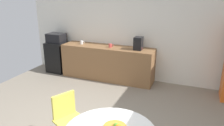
{
  "coord_description": "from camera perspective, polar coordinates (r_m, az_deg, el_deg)",
  "views": [
    {
      "loc": [
        1.65,
        -2.5,
        2.31
      ],
      "look_at": [
        0.13,
        1.29,
        0.95
      ],
      "focal_mm": 35.09,
      "sensor_mm": 36.0,
      "label": 1
    }
  ],
  "objects": [
    {
      "name": "wall_back",
      "position": [
        5.83,
        5.13,
        8.39
      ],
      "size": [
        6.0,
        0.1,
        2.6
      ],
      "primitive_type": "cube",
      "color": "white",
      "rests_on": "ground_plane"
    },
    {
      "name": "counter_block",
      "position": [
        5.9,
        -1.22,
        0.06
      ],
      "size": [
        2.49,
        0.6,
        0.9
      ],
      "primitive_type": "cube",
      "color": "brown",
      "rests_on": "ground_plane"
    },
    {
      "name": "mini_fridge",
      "position": [
        6.66,
        -13.96,
        1.57
      ],
      "size": [
        0.54,
        0.54,
        0.88
      ],
      "primitive_type": "cube",
      "color": "black",
      "rests_on": "ground_plane"
    },
    {
      "name": "microwave",
      "position": [
        6.53,
        -14.35,
        6.35
      ],
      "size": [
        0.48,
        0.38,
        0.26
      ],
      "primitive_type": "cube",
      "color": "black",
      "rests_on": "mini_fridge"
    },
    {
      "name": "chair_yellow",
      "position": [
        3.48,
        -11.54,
        -12.86
      ],
      "size": [
        0.56,
        0.56,
        0.83
      ],
      "color": "silver",
      "rests_on": "ground_plane"
    },
    {
      "name": "mug_white",
      "position": [
        5.44,
        7.09,
        3.79
      ],
      "size": [
        0.13,
        0.08,
        0.09
      ],
      "color": "#D84C4C",
      "rests_on": "counter_block"
    },
    {
      "name": "mug_green",
      "position": [
        5.68,
        -0.41,
        4.58
      ],
      "size": [
        0.13,
        0.08,
        0.09
      ],
      "color": "#D84C4C",
      "rests_on": "counter_block"
    },
    {
      "name": "mug_red",
      "position": [
        6.08,
        -7.88,
        5.33
      ],
      "size": [
        0.13,
        0.08,
        0.09
      ],
      "color": "white",
      "rests_on": "counter_block"
    },
    {
      "name": "coffee_maker",
      "position": [
        5.47,
        6.89,
        5.09
      ],
      "size": [
        0.2,
        0.24,
        0.32
      ],
      "primitive_type": "cube",
      "color": "black",
      "rests_on": "counter_block"
    }
  ]
}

